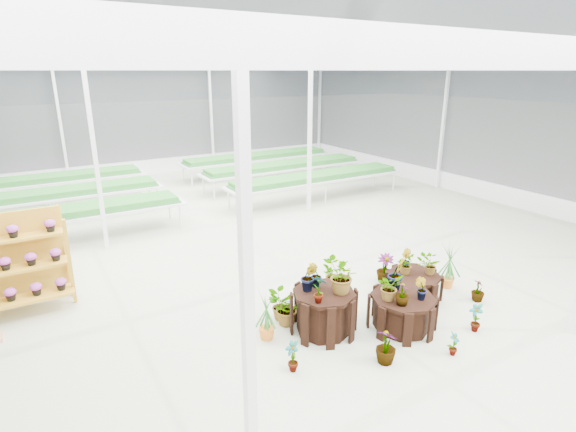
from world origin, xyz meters
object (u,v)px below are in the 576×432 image
plinth_low (413,285)px  plinth_tall (324,312)px  plinth_mid (402,312)px  shelf_rack (19,265)px

plinth_low → plinth_tall: bearing=-177.4°
plinth_mid → plinth_low: 1.22m
plinth_mid → plinth_low: (1.00, 0.70, -0.06)m
plinth_mid → plinth_low: size_ratio=1.07×
plinth_tall → plinth_low: bearing=2.6°
plinth_mid → shelf_rack: (-5.45, 4.01, 0.60)m
plinth_tall → plinth_mid: size_ratio=0.96×
plinth_low → shelf_rack: 7.28m
plinth_tall → plinth_low: (2.20, 0.10, -0.13)m
plinth_mid → shelf_rack: size_ratio=0.63×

